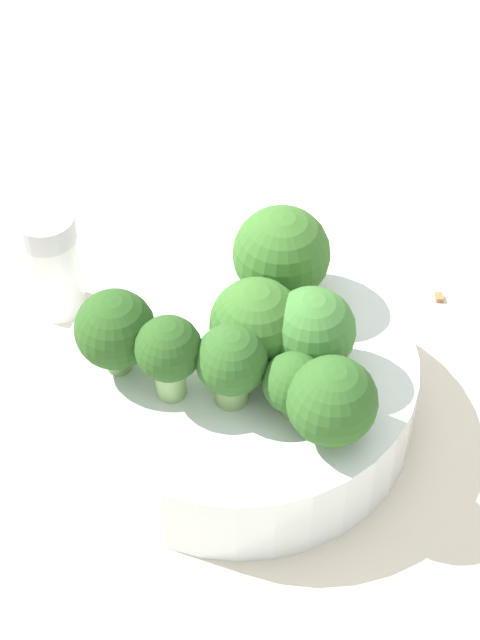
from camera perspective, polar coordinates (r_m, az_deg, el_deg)
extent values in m
plane|color=beige|center=(0.65, 0.00, -5.05)|extent=(3.00, 3.00, 0.00)
cylinder|color=silver|center=(0.63, 0.00, -3.59)|extent=(0.20, 0.20, 0.05)
cylinder|color=#84AD66|center=(0.60, 0.86, -1.53)|extent=(0.02, 0.02, 0.02)
sphere|color=#386B28|center=(0.59, 0.88, -0.22)|extent=(0.05, 0.05, 0.05)
cylinder|color=#7A9E5B|center=(0.57, 4.82, -5.49)|extent=(0.02, 0.02, 0.02)
sphere|color=#2D5B23|center=(0.55, 4.93, -4.33)|extent=(0.05, 0.05, 0.05)
cylinder|color=#7A9E5B|center=(0.60, -6.53, -1.78)|extent=(0.02, 0.02, 0.02)
sphere|color=#28511E|center=(0.59, -6.68, -0.50)|extent=(0.04, 0.04, 0.04)
cylinder|color=#84AD66|center=(0.58, -0.45, -3.42)|extent=(0.03, 0.03, 0.02)
sphere|color=#2D5B23|center=(0.57, -0.47, -2.15)|extent=(0.04, 0.04, 0.04)
cylinder|color=#8EB770|center=(0.58, -3.74, -2.94)|extent=(0.02, 0.02, 0.03)
sphere|color=#28511E|center=(0.57, -3.84, -1.54)|extent=(0.04, 0.04, 0.04)
cylinder|color=#84AD66|center=(0.60, 3.75, -1.87)|extent=(0.02, 0.02, 0.02)
sphere|color=#3D7533|center=(0.58, 3.84, -0.56)|extent=(0.05, 0.05, 0.05)
cylinder|color=#7A9E5B|center=(0.58, 2.83, -4.35)|extent=(0.01, 0.01, 0.02)
sphere|color=#2D5B23|center=(0.56, 2.88, -3.36)|extent=(0.03, 0.03, 0.03)
cylinder|color=#8EB770|center=(0.64, 2.17, 2.10)|extent=(0.02, 0.02, 0.02)
sphere|color=#386B28|center=(0.62, 2.23, 3.54)|extent=(0.06, 0.06, 0.06)
cylinder|color=silver|center=(0.70, -9.92, 2.51)|extent=(0.04, 0.04, 0.06)
cylinder|color=#B7B7BC|center=(0.67, -10.32, 4.86)|extent=(0.04, 0.04, 0.02)
cube|color=olive|center=(0.73, -2.76, 2.62)|extent=(0.01, 0.01, 0.01)
cube|color=olive|center=(0.72, 10.59, 1.29)|extent=(0.01, 0.01, 0.01)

